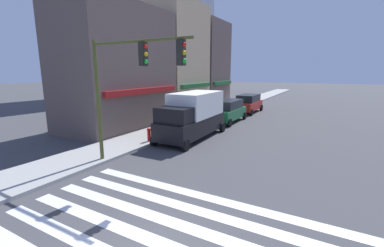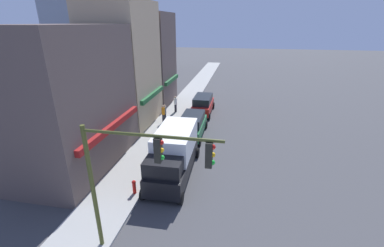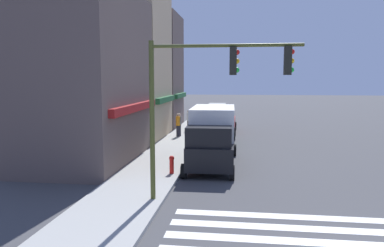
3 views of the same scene
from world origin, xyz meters
TOP-DOWN VIEW (x-y plane):
  - storefront_row at (17.56, 11.49)m, footprint 22.46×5.30m
  - traffic_signal at (4.16, 4.42)m, footprint 0.32×5.30m
  - box_truck_black at (10.42, 4.70)m, footprint 6.25×2.42m
  - suv_green at (16.78, 4.70)m, footprint 4.70×2.12m
  - suv_red at (22.88, 4.70)m, footprint 4.71×2.12m
  - pedestrian_white_shirt at (22.33, 7.63)m, footprint 0.32×0.32m
  - pedestrian_grey_coat at (19.22, 7.92)m, footprint 0.32×0.32m
  - pedestrian_orange_vest at (18.92, 7.98)m, footprint 0.32×0.32m
  - fire_hydrant at (7.87, 6.40)m, footprint 0.24×0.24m

SIDE VIEW (x-z plane):
  - fire_hydrant at x=7.87m, z-range 0.19..1.03m
  - suv_green at x=16.78m, z-range 0.06..2.00m
  - suv_red at x=22.88m, z-range 0.06..2.00m
  - pedestrian_white_shirt at x=22.33m, z-range 0.19..1.96m
  - pedestrian_grey_coat at x=19.22m, z-range 0.19..1.96m
  - pedestrian_orange_vest at x=18.92m, z-range 0.19..1.96m
  - box_truck_black at x=10.42m, z-range 0.07..3.11m
  - traffic_signal at x=4.16m, z-range 1.35..7.20m
  - storefront_row at x=17.56m, z-range -0.47..10.67m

